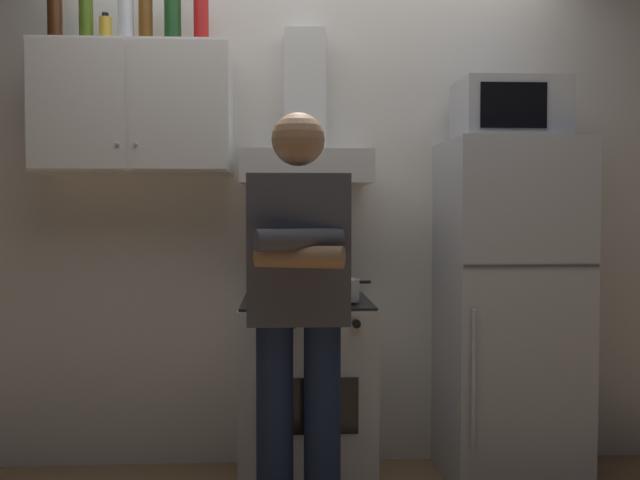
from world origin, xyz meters
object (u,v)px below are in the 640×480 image
(stove_oven, at_px, (306,392))
(bottle_soda_red, at_px, (201,21))
(bottle_beer_brown, at_px, (146,20))
(bottle_vodka_clear, at_px, (126,9))
(person_standing, at_px, (298,310))
(bottle_spice_jar, at_px, (105,30))
(refrigerator, at_px, (508,312))
(bottle_olive_oil, at_px, (86,21))
(cooking_pot, at_px, (336,290))
(microwave, at_px, (509,111))
(range_hood, at_px, (305,143))
(bottle_rum_dark, at_px, (55,12))
(bottle_wine_green, at_px, (173,12))
(upper_cabinet, at_px, (135,109))

(stove_oven, bearing_deg, bottle_soda_red, 165.24)
(bottle_beer_brown, distance_m, bottle_vodka_clear, 0.10)
(person_standing, relative_size, bottle_spice_jar, 11.87)
(refrigerator, height_order, bottle_olive_oil, bottle_olive_oil)
(person_standing, xyz_separation_m, cooking_pot, (0.18, 0.49, 0.02))
(bottle_soda_red, bearing_deg, microwave, -4.36)
(range_hood, distance_m, bottle_vodka_clear, 1.04)
(bottle_olive_oil, bearing_deg, range_hood, 0.92)
(bottle_beer_brown, xyz_separation_m, bottle_rum_dark, (-0.41, -0.02, 0.03))
(bottle_wine_green, bearing_deg, bottle_spice_jar, -175.86)
(stove_oven, height_order, bottle_vodka_clear, bottle_vodka_clear)
(bottle_wine_green, xyz_separation_m, bottle_beer_brown, (-0.12, -0.00, -0.04))
(bottle_spice_jar, bearing_deg, upper_cabinet, 10.19)
(microwave, xyz_separation_m, bottle_soda_red, (-1.44, 0.11, 0.43))
(range_hood, xyz_separation_m, bottle_rum_dark, (-1.16, -0.02, 0.59))
(upper_cabinet, height_order, stove_oven, upper_cabinet)
(upper_cabinet, relative_size, refrigerator, 0.56)
(microwave, xyz_separation_m, bottle_olive_oil, (-1.96, 0.09, 0.41))
(bottle_beer_brown, relative_size, bottle_soda_red, 0.99)
(stove_oven, xyz_separation_m, bottle_soda_red, (-0.49, 0.13, 1.73))
(cooking_pot, bearing_deg, bottle_vodka_clear, 166.20)
(person_standing, height_order, bottle_vodka_clear, bottle_vodka_clear)
(bottle_spice_jar, xyz_separation_m, bottle_rum_dark, (-0.23, 0.01, 0.08))
(microwave, xyz_separation_m, bottle_beer_brown, (-1.69, 0.11, 0.42))
(upper_cabinet, xyz_separation_m, bottle_rum_dark, (-0.36, -0.02, 0.44))
(cooking_pot, distance_m, bottle_soda_red, 1.41)
(person_standing, bearing_deg, microwave, 32.00)
(refrigerator, distance_m, microwave, 0.94)
(range_hood, relative_size, person_standing, 0.46)
(stove_oven, bearing_deg, refrigerator, 0.04)
(bottle_spice_jar, bearing_deg, cooking_pot, -11.87)
(microwave, relative_size, person_standing, 0.29)
(bottle_olive_oil, bearing_deg, bottle_rum_dark, -179.40)
(stove_oven, distance_m, bottle_soda_red, 1.81)
(bottle_olive_oil, distance_m, bottle_vodka_clear, 0.19)
(bottle_beer_brown, bearing_deg, refrigerator, -4.16)
(range_hood, bearing_deg, bottle_spice_jar, -178.52)
(range_hood, distance_m, bottle_beer_brown, 0.94)
(upper_cabinet, height_order, refrigerator, upper_cabinet)
(microwave, xyz_separation_m, bottle_spice_jar, (-1.88, 0.08, 0.37))
(bottle_olive_oil, bearing_deg, upper_cabinet, 4.01)
(refrigerator, height_order, bottle_wine_green, bottle_wine_green)
(stove_oven, height_order, bottle_rum_dark, bottle_rum_dark)
(microwave, relative_size, bottle_olive_oil, 2.16)
(range_hood, xyz_separation_m, bottle_olive_oil, (-1.02, -0.02, 0.56))
(bottle_olive_oil, xyz_separation_m, bottle_soda_red, (0.53, 0.02, 0.01))
(range_hood, relative_size, microwave, 1.56)
(cooking_pot, xyz_separation_m, bottle_rum_dark, (-1.29, 0.23, 1.27))
(microwave, distance_m, cooking_pot, 1.17)
(microwave, distance_m, bottle_wine_green, 1.64)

